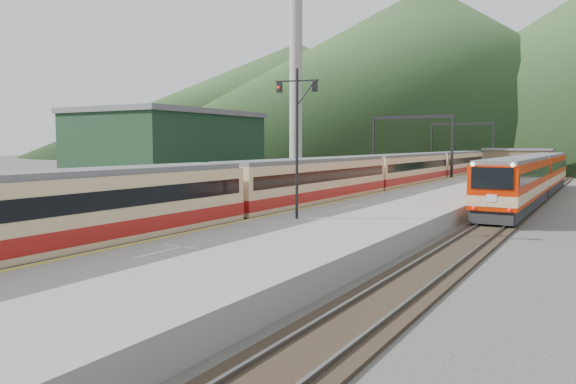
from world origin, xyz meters
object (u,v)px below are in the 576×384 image
Objects in this scene: main_train at (368,178)px; second_train at (532,178)px; signal_mast at (297,128)px; worker at (5,228)px.

main_train is 13.95m from second_train.
second_train is 27.85m from signal_mast.
worker is (-10.35, -8.78, -4.62)m from signal_mast.
signal_mast is (-7.85, -26.48, 3.60)m from second_train.
main_train is 10.65× the size of signal_mast.
second_train is at bearing 73.49° from signal_mast.
main_train is 28.20m from worker.
signal_mast is (3.65, -18.59, 3.51)m from main_train.
worker is (-6.69, -27.37, -1.11)m from main_train.
signal_mast reaches higher than main_train.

